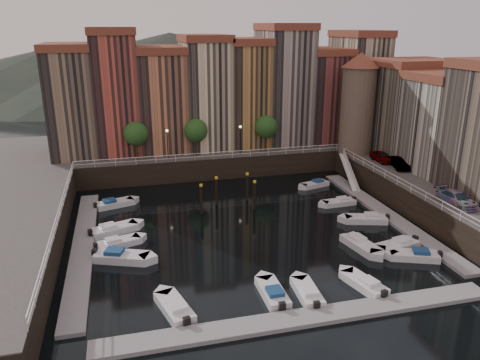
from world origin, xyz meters
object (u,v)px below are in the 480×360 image
object	(u,v)px
boat_left_1	(120,257)
car_b	(399,164)
gangway	(349,170)
boat_left_2	(117,243)
car_a	(382,157)
mooring_pilings	(230,193)
corner_tower	(358,102)
boat_left_3	(113,229)
car_c	(456,199)

from	to	relation	value
boat_left_1	car_b	world-z (taller)	car_b
gangway	boat_left_2	distance (m)	32.23
boat_left_2	car_a	size ratio (longest dim) A/B	1.14
boat_left_2	car_b	size ratio (longest dim) A/B	1.09
mooring_pilings	car_a	distance (m)	21.54
boat_left_2	corner_tower	bearing A→B (deg)	7.93
boat_left_1	boat_left_3	size ratio (longest dim) A/B	1.03
corner_tower	car_c	xyz separation A→B (m)	(0.17, -21.30, -6.51)
boat_left_2	mooring_pilings	bearing A→B (deg)	11.82
corner_tower	car_a	size ratio (longest dim) A/B	3.48
boat_left_1	car_c	distance (m)	33.14
car_a	car_b	size ratio (longest dim) A/B	0.95
boat_left_1	car_a	world-z (taller)	car_a
gangway	car_b	world-z (taller)	car_b
car_a	car_b	world-z (taller)	car_b
car_a	car_c	xyz separation A→B (m)	(-0.94, -15.80, 0.01)
gangway	boat_left_1	xyz separation A→B (m)	(-29.84, -14.51, -1.52)
boat_left_3	car_b	size ratio (longest dim) A/B	1.22
mooring_pilings	boat_left_2	world-z (taller)	mooring_pilings
corner_tower	boat_left_1	xyz separation A→B (m)	(-32.74, -19.01, -9.79)
boat_left_2	car_c	distance (m)	33.76
corner_tower	boat_left_2	xyz separation A→B (m)	(-33.00, -15.93, -9.85)
mooring_pilings	boat_left_2	bearing A→B (deg)	-150.34
corner_tower	boat_left_1	world-z (taller)	corner_tower
corner_tower	mooring_pilings	bearing A→B (deg)	-156.87
mooring_pilings	car_b	size ratio (longest dim) A/B	1.55
corner_tower	boat_left_2	size ratio (longest dim) A/B	3.05
boat_left_2	boat_left_3	xyz separation A→B (m)	(-0.39, 3.21, 0.04)
car_b	gangway	bearing A→B (deg)	151.87
boat_left_2	boat_left_3	bearing A→B (deg)	79.00
boat_left_2	car_c	xyz separation A→B (m)	(33.16, -5.37, 3.34)
car_b	car_c	bearing A→B (deg)	-83.47
mooring_pilings	gangway	bearing A→B (deg)	13.38
gangway	boat_left_1	size ratio (longest dim) A/B	1.59
mooring_pilings	car_c	xyz separation A→B (m)	(20.28, -12.70, 2.03)
boat_left_1	car_c	bearing A→B (deg)	17.93
boat_left_2	car_a	distance (m)	35.82
boat_left_2	car_a	bearing A→B (deg)	-0.83
gangway	boat_left_2	size ratio (longest dim) A/B	1.84
gangway	boat_left_3	distance (m)	31.61
gangway	corner_tower	bearing A→B (deg)	57.20
boat_left_1	boat_left_3	distance (m)	6.33
gangway	car_b	bearing A→B (deg)	-41.73
mooring_pilings	car_c	size ratio (longest dim) A/B	1.37
car_b	boat_left_2	bearing A→B (deg)	-154.54
boat_left_1	boat_left_3	bearing A→B (deg)	117.78
boat_left_1	car_a	distance (m)	36.59
corner_tower	boat_left_2	world-z (taller)	corner_tower
boat_left_1	boat_left_3	world-z (taller)	boat_left_1
gangway	boat_left_3	size ratio (longest dim) A/B	1.63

